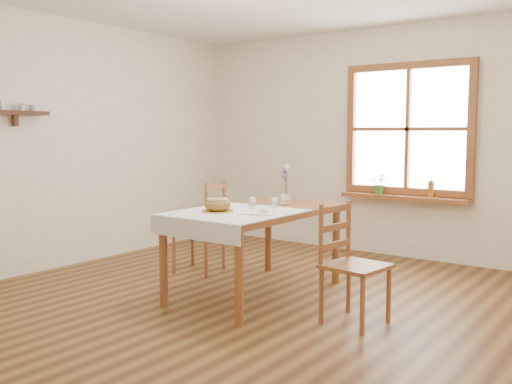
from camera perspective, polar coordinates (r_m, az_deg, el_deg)
ground at (r=4.88m, az=-2.13°, el=-10.88°), size 5.00×5.00×0.00m
room_walls at (r=4.68m, az=-2.21°, el=9.57°), size 4.60×5.10×2.65m
window at (r=6.57m, az=14.97°, el=6.10°), size 1.46×0.08×1.46m
window_sill at (r=6.55m, az=14.57°, el=-0.55°), size 1.46×0.20×0.05m
wall_shelf at (r=5.92m, az=-22.77°, el=7.40°), size 0.16×0.60×0.24m
dining_table at (r=4.96m, az=0.00°, el=-2.70°), size 0.90×1.60×0.75m
table_linen at (r=4.71m, az=-2.20°, el=-2.07°), size 0.91×0.99×0.01m
chair_left at (r=5.82m, az=-5.73°, el=-3.45°), size 0.53×0.52×0.93m
chair_right at (r=4.30m, az=9.93°, el=-7.13°), size 0.48×0.46×0.89m
bread_plate at (r=4.70m, az=-3.87°, el=-1.94°), size 0.30×0.30×0.01m
bread_loaf at (r=4.70m, az=-3.88°, el=-1.13°), size 0.22×0.22×0.12m
egg_napkin at (r=4.60m, az=0.35°, el=-2.12°), size 0.28×0.25×0.01m
eggs at (r=4.60m, az=0.35°, el=-1.81°), size 0.22×0.20×0.04m
salt_shaker at (r=4.89m, az=-0.36°, el=-1.08°), size 0.07×0.07×0.10m
pepper_shaker at (r=4.93m, az=1.86°, el=-1.07°), size 0.05×0.05×0.10m
flower_vase at (r=5.25m, az=2.96°, el=-0.79°), size 0.10×0.10×0.09m
lavender_bouquet at (r=5.23m, az=2.98°, el=1.19°), size 0.15×0.15×0.27m
potted_plant at (r=6.65m, az=12.29°, el=0.59°), size 0.23×0.25×0.18m
amber_bottle at (r=6.43m, az=17.09°, el=0.32°), size 0.07×0.07×0.19m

